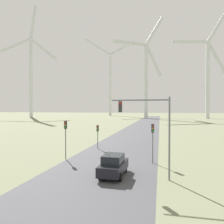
{
  "coord_description": "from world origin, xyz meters",
  "views": [
    {
      "loc": [
        5.22,
        -1.78,
        5.71
      ],
      "look_at": [
        0.0,
        21.84,
        5.34
      ],
      "focal_mm": 35.0,
      "sensor_mm": 36.0,
      "label": 1
    }
  ],
  "objects_px": {
    "traffic_light_post_near_left": "(66,131)",
    "wind_turbine_right": "(208,71)",
    "wind_turbine_left": "(110,78)",
    "traffic_light_post_mid_left": "(98,131)",
    "car_approaching": "(113,165)",
    "wind_turbine_far_left": "(31,69)",
    "wind_turbine_center": "(146,72)",
    "traffic_light_post_near_right": "(153,134)",
    "traffic_light_mast_overhead": "(150,121)"
  },
  "relations": [
    {
      "from": "traffic_light_post_mid_left",
      "to": "wind_turbine_far_left",
      "type": "xyz_separation_m",
      "value": [
        -76.15,
        101.63,
        29.8
      ]
    },
    {
      "from": "car_approaching",
      "to": "traffic_light_mast_overhead",
      "type": "bearing_deg",
      "value": -3.15
    },
    {
      "from": "car_approaching",
      "to": "traffic_light_post_near_right",
      "type": "bearing_deg",
      "value": 58.79
    },
    {
      "from": "wind_turbine_right",
      "to": "wind_turbine_center",
      "type": "bearing_deg",
      "value": -166.47
    },
    {
      "from": "traffic_light_post_near_right",
      "to": "wind_turbine_right",
      "type": "relative_size",
      "value": 0.07
    },
    {
      "from": "traffic_light_post_mid_left",
      "to": "traffic_light_mast_overhead",
      "type": "bearing_deg",
      "value": -56.76
    },
    {
      "from": "traffic_light_post_near_left",
      "to": "wind_turbine_right",
      "type": "bearing_deg",
      "value": 71.65
    },
    {
      "from": "traffic_light_mast_overhead",
      "to": "wind_turbine_center",
      "type": "xyz_separation_m",
      "value": [
        -7.15,
        108.74,
        21.75
      ]
    },
    {
      "from": "wind_turbine_center",
      "to": "traffic_light_mast_overhead",
      "type": "bearing_deg",
      "value": -86.24
    },
    {
      "from": "wind_turbine_left",
      "to": "wind_turbine_right",
      "type": "bearing_deg",
      "value": -30.85
    },
    {
      "from": "traffic_light_mast_overhead",
      "to": "wind_turbine_right",
      "type": "height_order",
      "value": "wind_turbine_right"
    },
    {
      "from": "car_approaching",
      "to": "traffic_light_post_mid_left",
      "type": "bearing_deg",
      "value": 112.22
    },
    {
      "from": "traffic_light_post_near_left",
      "to": "wind_turbine_center",
      "type": "relative_size",
      "value": 0.07
    },
    {
      "from": "traffic_light_mast_overhead",
      "to": "car_approaching",
      "type": "bearing_deg",
      "value": 176.85
    },
    {
      "from": "traffic_light_mast_overhead",
      "to": "traffic_light_post_mid_left",
      "type": "bearing_deg",
      "value": 123.24
    },
    {
      "from": "traffic_light_mast_overhead",
      "to": "traffic_light_post_near_left",
      "type": "bearing_deg",
      "value": 152.46
    },
    {
      "from": "traffic_light_post_near_right",
      "to": "wind_turbine_left",
      "type": "xyz_separation_m",
      "value": [
        -39.5,
        151.82,
        28.22
      ]
    },
    {
      "from": "car_approaching",
      "to": "wind_turbine_far_left",
      "type": "height_order",
      "value": "wind_turbine_far_left"
    },
    {
      "from": "traffic_light_post_near_left",
      "to": "traffic_light_mast_overhead",
      "type": "distance_m",
      "value": 10.94
    },
    {
      "from": "wind_turbine_center",
      "to": "wind_turbine_right",
      "type": "height_order",
      "value": "wind_turbine_right"
    },
    {
      "from": "traffic_light_post_near_right",
      "to": "wind_turbine_left",
      "type": "distance_m",
      "value": 159.39
    },
    {
      "from": "traffic_light_post_near_right",
      "to": "wind_turbine_center",
      "type": "relative_size",
      "value": 0.07
    },
    {
      "from": "car_approaching",
      "to": "wind_turbine_right",
      "type": "distance_m",
      "value": 123.77
    },
    {
      "from": "traffic_light_post_mid_left",
      "to": "wind_turbine_center",
      "type": "bearing_deg",
      "value": 89.58
    },
    {
      "from": "wind_turbine_far_left",
      "to": "wind_turbine_center",
      "type": "distance_m",
      "value": 77.23
    },
    {
      "from": "traffic_light_post_mid_left",
      "to": "wind_turbine_right",
      "type": "xyz_separation_m",
      "value": [
        35.44,
        105.09,
        25.07
      ]
    },
    {
      "from": "traffic_light_post_near_right",
      "to": "wind_turbine_right",
      "type": "xyz_separation_m",
      "value": [
        27.5,
        111.8,
        24.53
      ]
    },
    {
      "from": "traffic_light_post_mid_left",
      "to": "car_approaching",
      "type": "xyz_separation_m",
      "value": [
        4.84,
        -11.84,
        -1.56
      ]
    },
    {
      "from": "car_approaching",
      "to": "wind_turbine_center",
      "type": "bearing_deg",
      "value": 92.18
    },
    {
      "from": "car_approaching",
      "to": "wind_turbine_far_left",
      "type": "relative_size",
      "value": 0.06
    },
    {
      "from": "traffic_light_post_mid_left",
      "to": "wind_turbine_right",
      "type": "distance_m",
      "value": 113.71
    },
    {
      "from": "traffic_light_post_near_right",
      "to": "wind_turbine_center",
      "type": "distance_m",
      "value": 106.32
    },
    {
      "from": "traffic_light_post_near_right",
      "to": "traffic_light_mast_overhead",
      "type": "xyz_separation_m",
      "value": [
        -0.08,
        -5.3,
        1.71
      ]
    },
    {
      "from": "wind_turbine_far_left",
      "to": "wind_turbine_right",
      "type": "relative_size",
      "value": 1.21
    },
    {
      "from": "wind_turbine_center",
      "to": "car_approaching",
      "type": "bearing_deg",
      "value": -87.82
    },
    {
      "from": "traffic_light_post_mid_left",
      "to": "wind_turbine_right",
      "type": "bearing_deg",
      "value": 71.36
    },
    {
      "from": "wind_turbine_left",
      "to": "wind_turbine_right",
      "type": "height_order",
      "value": "wind_turbine_left"
    },
    {
      "from": "traffic_light_post_near_left",
      "to": "traffic_light_post_mid_left",
      "type": "height_order",
      "value": "traffic_light_post_near_left"
    },
    {
      "from": "wind_turbine_far_left",
      "to": "wind_turbine_center",
      "type": "height_order",
      "value": "wind_turbine_far_left"
    },
    {
      "from": "wind_turbine_left",
      "to": "traffic_light_post_near_right",
      "type": "bearing_deg",
      "value": -75.41
    },
    {
      "from": "traffic_light_post_near_left",
      "to": "wind_turbine_right",
      "type": "height_order",
      "value": "wind_turbine_right"
    },
    {
      "from": "car_approaching",
      "to": "wind_turbine_left",
      "type": "bearing_deg",
      "value": 103.06
    },
    {
      "from": "traffic_light_mast_overhead",
      "to": "wind_turbine_far_left",
      "type": "height_order",
      "value": "wind_turbine_far_left"
    },
    {
      "from": "traffic_light_mast_overhead",
      "to": "wind_turbine_right",
      "type": "distance_m",
      "value": 122.44
    },
    {
      "from": "traffic_light_post_near_left",
      "to": "wind_turbine_left",
      "type": "height_order",
      "value": "wind_turbine_left"
    },
    {
      "from": "traffic_light_post_near_left",
      "to": "wind_turbine_right",
      "type": "distance_m",
      "value": 120.58
    },
    {
      "from": "traffic_light_post_near_right",
      "to": "wind_turbine_center",
      "type": "bearing_deg",
      "value": 94.0
    },
    {
      "from": "wind_turbine_left",
      "to": "wind_turbine_right",
      "type": "xyz_separation_m",
      "value": [
        67.0,
        -40.02,
        -3.68
      ]
    },
    {
      "from": "traffic_light_post_mid_left",
      "to": "wind_turbine_far_left",
      "type": "bearing_deg",
      "value": 126.84
    },
    {
      "from": "wind_turbine_right",
      "to": "wind_turbine_far_left",
      "type": "bearing_deg",
      "value": -178.22
    }
  ]
}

